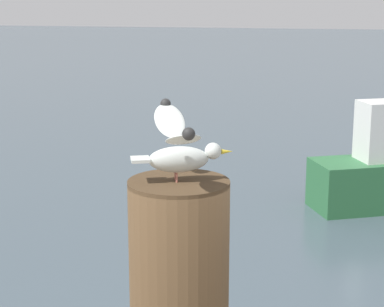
% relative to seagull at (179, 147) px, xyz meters
% --- Properties ---
extents(seagull, '(0.38, 0.66, 0.27)m').
position_rel_seagull_xyz_m(seagull, '(0.00, 0.00, 0.00)').
color(seagull, '#C67160').
rests_on(seagull, mooring_post).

